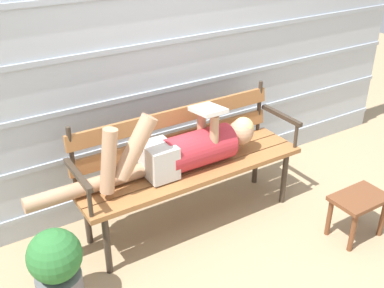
{
  "coord_description": "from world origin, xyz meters",
  "views": [
    {
      "loc": [
        -1.52,
        -2.25,
        2.16
      ],
      "look_at": [
        0.0,
        0.16,
        0.66
      ],
      "focal_mm": 43.17,
      "sensor_mm": 36.0,
      "label": 1
    }
  ],
  "objects_px": {
    "park_bench": "(187,157)",
    "footstool": "(358,205)",
    "reclining_person": "(181,150)",
    "potted_plant": "(57,270)"
  },
  "relations": [
    {
      "from": "reclining_person",
      "to": "potted_plant",
      "type": "bearing_deg",
      "value": -162.86
    },
    {
      "from": "footstool",
      "to": "reclining_person",
      "type": "bearing_deg",
      "value": 142.38
    },
    {
      "from": "potted_plant",
      "to": "footstool",
      "type": "bearing_deg",
      "value": -12.68
    },
    {
      "from": "park_bench",
      "to": "reclining_person",
      "type": "xyz_separation_m",
      "value": [
        -0.09,
        -0.07,
        0.11
      ]
    },
    {
      "from": "potted_plant",
      "to": "reclining_person",
      "type": "bearing_deg",
      "value": 17.14
    },
    {
      "from": "park_bench",
      "to": "footstool",
      "type": "relative_size",
      "value": 4.3
    },
    {
      "from": "park_bench",
      "to": "potted_plant",
      "type": "bearing_deg",
      "value": -160.95
    },
    {
      "from": "park_bench",
      "to": "potted_plant",
      "type": "relative_size",
      "value": 3.04
    },
    {
      "from": "reclining_person",
      "to": "potted_plant",
      "type": "distance_m",
      "value": 1.12
    },
    {
      "from": "reclining_person",
      "to": "footstool",
      "type": "relative_size",
      "value": 4.27
    }
  ]
}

